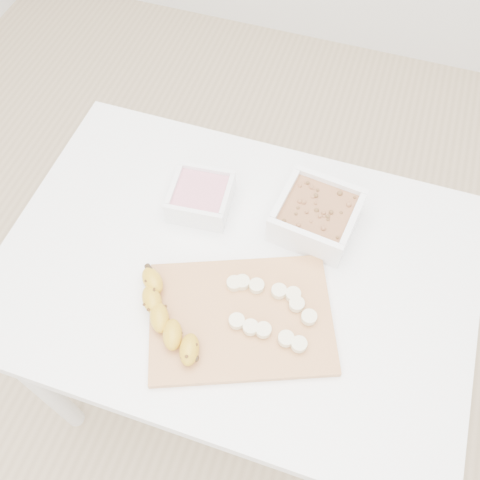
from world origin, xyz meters
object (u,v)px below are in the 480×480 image
(table, at_px, (236,287))
(bowl_granola, at_px, (317,215))
(banana, at_px, (168,318))
(bowl_yogurt, at_px, (201,197))
(cutting_board, at_px, (241,318))

(table, xyz_separation_m, bowl_granola, (0.13, 0.15, 0.14))
(table, bearing_deg, banana, -116.38)
(bowl_yogurt, xyz_separation_m, banana, (0.04, -0.29, 0.00))
(bowl_yogurt, distance_m, banana, 0.30)
(table, relative_size, cutting_board, 2.78)
(table, height_order, banana, banana)
(table, bearing_deg, bowl_yogurt, 134.14)
(table, relative_size, bowl_granola, 5.40)
(bowl_yogurt, bearing_deg, table, -45.86)
(cutting_board, bearing_deg, bowl_yogurt, 125.79)
(table, relative_size, banana, 4.60)
(bowl_granola, distance_m, cutting_board, 0.28)
(bowl_yogurt, height_order, cutting_board, bowl_yogurt)
(table, height_order, cutting_board, cutting_board)
(cutting_board, bearing_deg, banana, -157.07)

